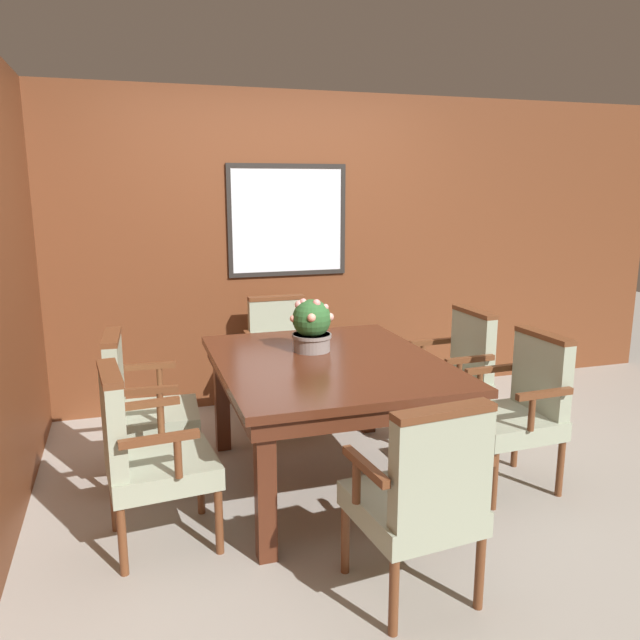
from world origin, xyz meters
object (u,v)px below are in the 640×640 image
(chair_head_near, at_px, (421,494))
(chair_right_far, at_px, (454,372))
(chair_left_far, at_px, (141,404))
(chair_right_near, at_px, (520,406))
(chair_head_far, at_px, (281,354))
(chair_left_near, at_px, (145,452))
(potted_plant, at_px, (312,326))
(dining_table, at_px, (328,375))

(chair_head_near, height_order, chair_right_far, same)
(chair_left_far, bearing_deg, chair_head_near, -141.25)
(chair_right_near, distance_m, chair_head_far, 1.84)
(chair_right_near, height_order, chair_right_far, same)
(chair_left_near, bearing_deg, potted_plant, -65.28)
(chair_left_near, distance_m, potted_plant, 1.24)
(chair_head_near, bearing_deg, chair_right_near, -147.92)
(potted_plant, bearing_deg, chair_right_far, 7.77)
(dining_table, relative_size, chair_left_far, 1.69)
(chair_left_far, height_order, potted_plant, potted_plant)
(chair_right_far, relative_size, chair_left_far, 1.00)
(chair_right_near, relative_size, chair_left_far, 1.00)
(dining_table, height_order, chair_head_near, chair_head_near)
(chair_left_near, distance_m, chair_head_far, 1.85)
(chair_left_near, relative_size, chair_left_far, 1.00)
(chair_head_far, bearing_deg, chair_right_near, -55.39)
(chair_left_far, bearing_deg, chair_head_far, -48.99)
(dining_table, bearing_deg, chair_left_near, -160.04)
(dining_table, distance_m, chair_head_near, 1.16)
(chair_right_far, xyz_separation_m, chair_left_far, (-2.07, -0.02, 0.00))
(chair_left_near, bearing_deg, chair_left_far, -5.45)
(chair_head_near, xyz_separation_m, chair_left_far, (-1.07, 1.48, 0.00))
(chair_right_near, relative_size, chair_left_near, 1.00)
(chair_head_far, height_order, chair_right_far, same)
(chair_right_far, height_order, chair_left_far, same)
(chair_right_near, bearing_deg, potted_plant, -120.29)
(dining_table, xyz_separation_m, chair_right_far, (1.03, 0.35, -0.17))
(chair_head_near, bearing_deg, potted_plant, -92.87)
(dining_table, xyz_separation_m, chair_head_near, (0.03, -1.15, -0.17))
(chair_right_near, distance_m, potted_plant, 1.30)
(chair_right_near, distance_m, chair_right_far, 0.72)
(chair_right_near, xyz_separation_m, chair_left_near, (-2.09, -0.01, 0.00))
(dining_table, bearing_deg, chair_head_near, -88.48)
(chair_left_near, height_order, chair_head_far, same)
(chair_left_near, relative_size, chair_head_far, 1.00)
(potted_plant, bearing_deg, chair_right_near, -27.80)
(chair_right_far, bearing_deg, chair_left_far, -91.17)
(dining_table, relative_size, potted_plant, 4.78)
(dining_table, xyz_separation_m, chair_head_far, (0.01, 1.15, -0.17))
(chair_head_far, bearing_deg, chair_left_far, -141.82)
(chair_left_near, distance_m, chair_left_far, 0.71)
(chair_left_near, xyz_separation_m, chair_head_near, (1.07, -0.77, 0.00))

